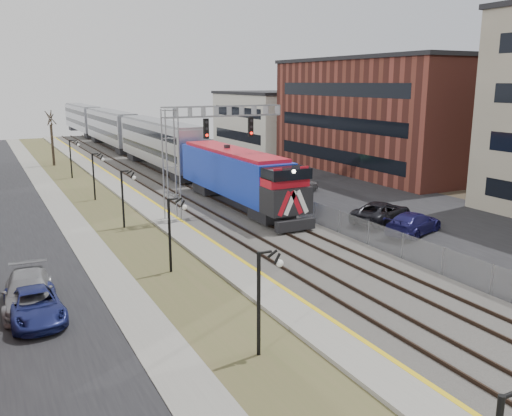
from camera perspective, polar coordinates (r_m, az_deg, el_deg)
street_west at (r=44.13m, az=-25.38°, el=-0.95°), size 7.00×120.00×0.04m
sidewalk at (r=44.45m, az=-19.61°, el=-0.31°), size 2.00×120.00×0.08m
grass_median at (r=44.91m, az=-15.83°, el=0.07°), size 4.00×120.00×0.06m
platform at (r=45.54m, az=-12.14°, el=0.58°), size 2.00×120.00×0.24m
ballast_bed at (r=47.04m, az=-6.26°, el=1.17°), size 8.00×120.00×0.20m
parking_lot at (r=52.45m, az=6.07°, el=2.32°), size 16.00×120.00×0.04m
platform_edge at (r=45.74m, az=-11.09°, el=0.84°), size 0.24×120.00×0.01m
track_near at (r=46.35m, az=-8.58°, el=1.14°), size 1.58×120.00×0.15m
track_far at (r=47.55m, az=-4.58°, el=1.55°), size 1.58×120.00×0.15m
train at (r=76.00m, az=-13.63°, el=7.59°), size 3.00×85.85×5.33m
signal_gantry at (r=38.72m, az=-6.57°, el=6.82°), size 9.00×1.07×8.15m
lampposts at (r=28.69m, az=-9.25°, el=-2.81°), size 0.14×62.14×4.00m
fence at (r=48.53m, az=-1.65°, el=2.45°), size 0.04×120.00×1.60m
buildings_east at (r=57.82m, az=20.22°, el=8.89°), size 16.00×76.00×15.00m
car_lot_c at (r=39.35m, az=13.04°, el=-0.48°), size 6.02×4.48×1.52m
car_lot_d at (r=36.96m, az=16.23°, el=-1.60°), size 5.43×3.68×1.46m
car_lot_e at (r=48.63m, az=4.44°, el=2.42°), size 4.95×3.59×1.57m
car_lot_f at (r=59.09m, az=-2.50°, el=4.35°), size 4.81×1.94×1.55m
car_street_a at (r=24.84m, az=-22.25°, el=-9.53°), size 2.29×4.66×1.27m
car_street_b at (r=26.23m, az=-22.83°, el=-8.17°), size 2.50×5.18×1.45m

